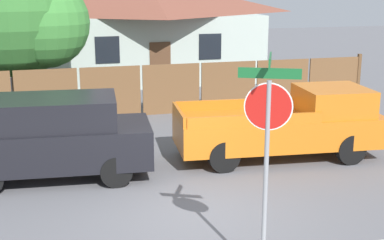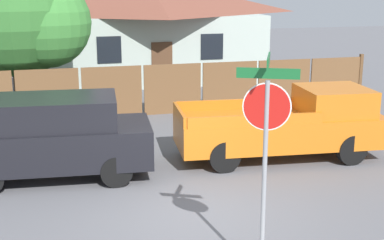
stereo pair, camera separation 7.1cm
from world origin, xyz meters
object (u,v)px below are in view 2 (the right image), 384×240
Objects in this scene: oak_tree at (20,12)px; house at (148,27)px; stop_sign at (266,132)px; orange_pickup at (289,125)px; red_suv at (53,135)px.

house is at bearing 48.01° from oak_tree.
stop_sign is (3.83, -12.31, -1.13)m from oak_tree.
house is 13.20m from orange_pickup.
house reaches higher than red_suv.
stop_sign is (-2.90, -5.32, 1.47)m from orange_pickup.
oak_tree is 1.71× the size of stop_sign.
orange_pickup is at bearing 86.13° from stop_sign.
red_suv is 0.85× the size of orange_pickup.
orange_pickup is (5.91, -0.03, -0.14)m from red_suv.
oak_tree reaches higher than red_suv.
house is 1.96× the size of orange_pickup.
house is 3.07× the size of stop_sign.
orange_pickup is 1.57× the size of stop_sign.
red_suv is (-4.64, -13.02, -1.38)m from house.
oak_tree reaches higher than house.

